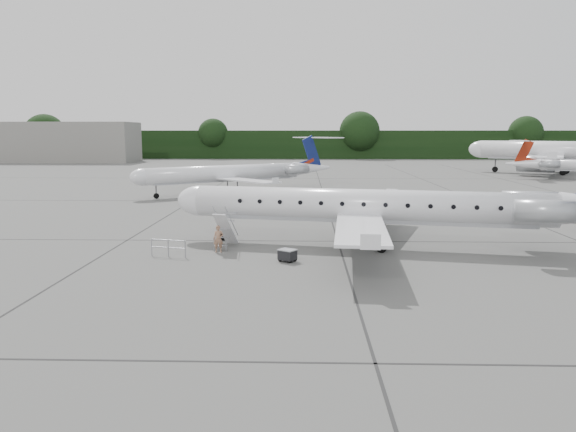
# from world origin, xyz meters

# --- Properties ---
(ground) EXTENTS (320.00, 320.00, 0.00)m
(ground) POSITION_xyz_m (0.00, 0.00, 0.00)
(ground) COLOR #575755
(ground) RESTS_ON ground
(treeline) EXTENTS (260.00, 4.00, 8.00)m
(treeline) POSITION_xyz_m (0.00, 130.00, 4.00)
(treeline) COLOR black
(treeline) RESTS_ON ground
(terminal_building) EXTENTS (40.00, 14.00, 10.00)m
(terminal_building) POSITION_xyz_m (-70.00, 110.00, 5.00)
(terminal_building) COLOR slate
(terminal_building) RESTS_ON ground
(main_regional_jet) EXTENTS (32.83, 26.40, 7.50)m
(main_regional_jet) POSITION_xyz_m (-2.76, 4.34, 3.75)
(main_regional_jet) COLOR white
(main_regional_jet) RESTS_ON ground
(airstair) EXTENTS (1.33, 2.64, 2.35)m
(airstair) POSITION_xyz_m (-11.86, 3.76, 1.18)
(airstair) COLOR white
(airstair) RESTS_ON ground
(passenger) EXTENTS (0.64, 0.44, 1.68)m
(passenger) POSITION_xyz_m (-12.14, 2.38, 0.84)
(passenger) COLOR #956A51
(passenger) RESTS_ON ground
(safety_railing) EXTENTS (2.16, 0.57, 1.00)m
(safety_railing) POSITION_xyz_m (-14.96, 1.05, 0.50)
(safety_railing) COLOR #929499
(safety_railing) RESTS_ON ground
(baggage_cart) EXTENTS (1.15, 1.11, 0.78)m
(baggage_cart) POSITION_xyz_m (-7.79, -0.06, 0.39)
(baggage_cart) COLOR black
(baggage_cart) RESTS_ON ground
(bg_narrowbody) EXTENTS (40.23, 37.20, 11.75)m
(bg_narrowbody) POSITION_xyz_m (37.98, 70.21, 5.88)
(bg_narrowbody) COLOR white
(bg_narrowbody) RESTS_ON ground
(bg_regional_left) EXTENTS (32.43, 30.87, 6.91)m
(bg_regional_left) POSITION_xyz_m (-16.43, 36.03, 3.45)
(bg_regional_left) COLOR white
(bg_regional_left) RESTS_ON ground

